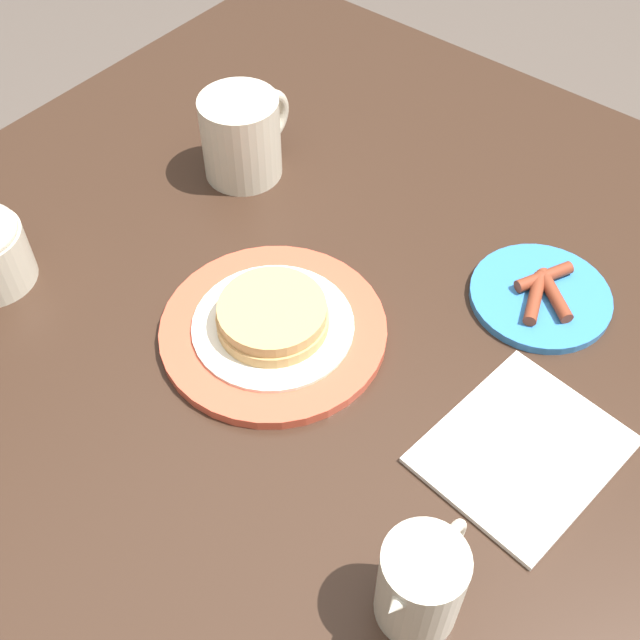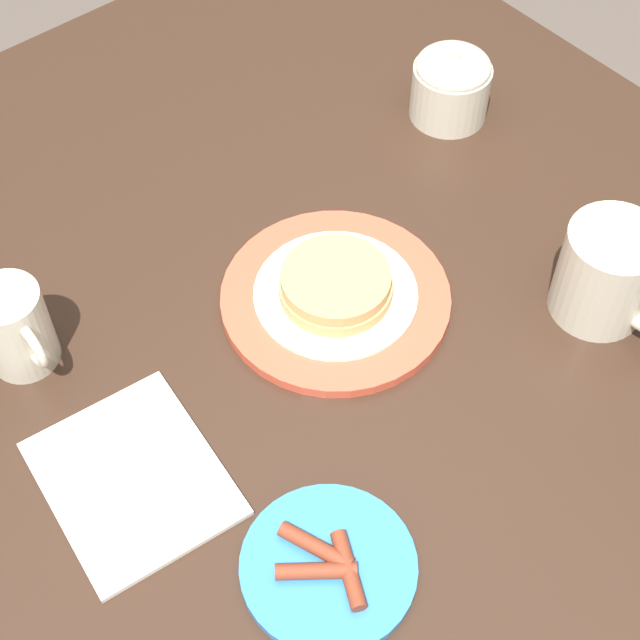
{
  "view_description": "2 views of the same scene",
  "coord_description": "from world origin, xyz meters",
  "px_view_note": "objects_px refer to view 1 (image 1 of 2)",
  "views": [
    {
      "loc": [
        -0.38,
        -0.36,
        1.4
      ],
      "look_at": [
        0.03,
        -0.03,
        0.79
      ],
      "focal_mm": 45.0,
      "sensor_mm": 36.0,
      "label": 1
    },
    {
      "loc": [
        0.46,
        -0.4,
        1.54
      ],
      "look_at": [
        0.03,
        -0.03,
        0.79
      ],
      "focal_mm": 55.0,
      "sensor_mm": 36.0,
      "label": 2
    }
  ],
  "objects_px": {
    "napkin": "(523,450)",
    "side_plate_bacon": "(541,296)",
    "creamer_pitcher": "(421,584)",
    "pancake_plate": "(273,325)",
    "coffee_mug": "(243,135)"
  },
  "relations": [
    {
      "from": "side_plate_bacon",
      "to": "coffee_mug",
      "type": "bearing_deg",
      "value": 95.61
    },
    {
      "from": "side_plate_bacon",
      "to": "coffee_mug",
      "type": "height_order",
      "value": "coffee_mug"
    },
    {
      "from": "coffee_mug",
      "to": "napkin",
      "type": "relative_size",
      "value": 0.69
    },
    {
      "from": "coffee_mug",
      "to": "napkin",
      "type": "distance_m",
      "value": 0.49
    },
    {
      "from": "coffee_mug",
      "to": "creamer_pitcher",
      "type": "xyz_separation_m",
      "value": [
        -0.32,
        -0.48,
        -0.0
      ]
    },
    {
      "from": "side_plate_bacon",
      "to": "napkin",
      "type": "xyz_separation_m",
      "value": [
        -0.18,
        -0.08,
        -0.0
      ]
    },
    {
      "from": "creamer_pitcher",
      "to": "pancake_plate",
      "type": "bearing_deg",
      "value": 62.59
    },
    {
      "from": "pancake_plate",
      "to": "napkin",
      "type": "xyz_separation_m",
      "value": [
        0.04,
        -0.27,
        -0.01
      ]
    },
    {
      "from": "napkin",
      "to": "side_plate_bacon",
      "type": "bearing_deg",
      "value": 24.27
    },
    {
      "from": "pancake_plate",
      "to": "side_plate_bacon",
      "type": "distance_m",
      "value": 0.29
    },
    {
      "from": "pancake_plate",
      "to": "napkin",
      "type": "height_order",
      "value": "pancake_plate"
    },
    {
      "from": "pancake_plate",
      "to": "coffee_mug",
      "type": "distance_m",
      "value": 0.27
    },
    {
      "from": "pancake_plate",
      "to": "creamer_pitcher",
      "type": "xyz_separation_m",
      "value": [
        -0.14,
        -0.28,
        0.04
      ]
    },
    {
      "from": "side_plate_bacon",
      "to": "creamer_pitcher",
      "type": "distance_m",
      "value": 0.37
    },
    {
      "from": "side_plate_bacon",
      "to": "napkin",
      "type": "bearing_deg",
      "value": -155.73
    }
  ]
}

